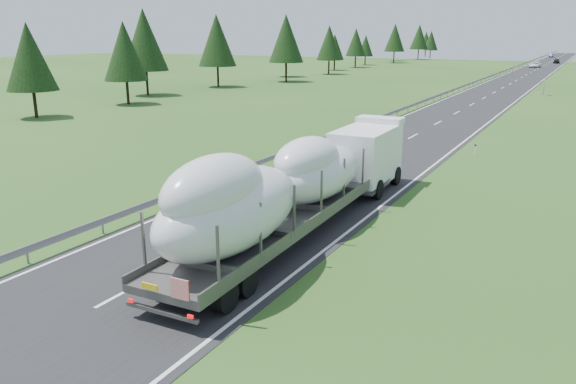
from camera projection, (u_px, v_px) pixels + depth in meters
The scene contains 10 objects.
ground at pixel (127, 291), 20.14m from camera, with size 400.00×400.00×0.00m, color #274A18.
road_surface at pixel (511, 84), 104.84m from camera, with size 10.00×400.00×0.02m, color black.
guardrail at pixel (482, 79), 107.05m from camera, with size 0.10×400.00×0.76m.
marker_posts at pixel (566, 67), 148.31m from camera, with size 0.13×350.08×1.00m.
highway_sign at pixel (545, 83), 84.12m from camera, with size 0.08×0.90×2.60m.
tree_line_left at pixel (297, 42), 120.74m from camera, with size 15.77×256.67×12.62m.
boat_truck at pixel (296, 181), 25.13m from camera, with size 3.49×21.57×4.92m.
distant_van at pixel (535, 65), 154.64m from camera, with size 2.49×5.39×1.50m, color white.
distant_car_dark at pixel (557, 61), 177.29m from camera, with size 1.86×4.61×1.57m, color black.
distant_car_blue at pixel (551, 56), 223.74m from camera, with size 1.47×4.22×1.39m, color navy.
Camera 1 is at (13.85, -13.45, 8.90)m, focal length 35.00 mm.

